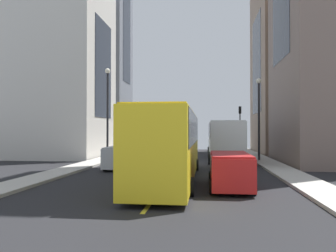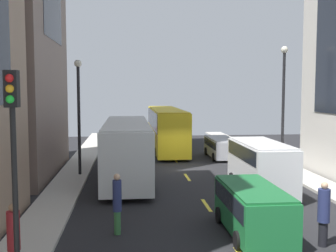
{
  "view_description": "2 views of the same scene",
  "coord_description": "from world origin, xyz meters",
  "px_view_note": "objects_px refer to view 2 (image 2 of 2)",
  "views": [
    {
      "loc": [
        -1.98,
        26.3,
        2.63
      ],
      "look_at": [
        1.03,
        -0.29,
        2.98
      ],
      "focal_mm": 35.61,
      "sensor_mm": 36.0,
      "label": 1
    },
    {
      "loc": [
        -3.5,
        -26.76,
        5.15
      ],
      "look_at": [
        -0.79,
        0.66,
        2.77
      ],
      "focal_mm": 43.66,
      "sensor_mm": 36.0,
      "label": 2
    }
  ],
  "objects_px": {
    "delivery_van_white": "(261,163)",
    "pedestrian_crossing_mid": "(117,202)",
    "city_bus_white": "(127,145)",
    "pedestrian_crossing_near": "(324,213)",
    "traffic_light_near_corner": "(13,138)",
    "car_red_0": "(133,136)",
    "pedestrian_walking_far": "(14,238)",
    "car_green_2": "(253,206)",
    "streetcar_yellow": "(166,125)",
    "car_silver_1": "(221,146)"
  },
  "relations": [
    {
      "from": "car_silver_1",
      "to": "pedestrian_crossing_mid",
      "type": "bearing_deg",
      "value": -115.01
    },
    {
      "from": "pedestrian_walking_far",
      "to": "car_red_0",
      "type": "bearing_deg",
      "value": -96.99
    },
    {
      "from": "car_green_2",
      "to": "pedestrian_crossing_near",
      "type": "xyz_separation_m",
      "value": [
        1.99,
        -1.34,
        0.11
      ]
    },
    {
      "from": "delivery_van_white",
      "to": "pedestrian_crossing_near",
      "type": "xyz_separation_m",
      "value": [
        -0.23,
        -7.13,
        -0.37
      ]
    },
    {
      "from": "pedestrian_crossing_mid",
      "to": "traffic_light_near_corner",
      "type": "relative_size",
      "value": 0.4
    },
    {
      "from": "pedestrian_walking_far",
      "to": "traffic_light_near_corner",
      "type": "relative_size",
      "value": 0.37
    },
    {
      "from": "car_green_2",
      "to": "car_silver_1",
      "type": "bearing_deg",
      "value": 80.73
    },
    {
      "from": "delivery_van_white",
      "to": "car_silver_1",
      "type": "distance_m",
      "value": 10.87
    },
    {
      "from": "car_green_2",
      "to": "pedestrian_crossing_near",
      "type": "relative_size",
      "value": 2.03
    },
    {
      "from": "streetcar_yellow",
      "to": "car_silver_1",
      "type": "relative_size",
      "value": 2.91
    },
    {
      "from": "streetcar_yellow",
      "to": "car_green_2",
      "type": "relative_size",
      "value": 3.1
    },
    {
      "from": "delivery_van_white",
      "to": "pedestrian_crossing_mid",
      "type": "xyz_separation_m",
      "value": [
        -7.05,
        -5.33,
        -0.32
      ]
    },
    {
      "from": "car_silver_1",
      "to": "pedestrian_crossing_near",
      "type": "xyz_separation_m",
      "value": [
        -0.72,
        -17.97,
        0.23
      ]
    },
    {
      "from": "car_green_2",
      "to": "pedestrian_crossing_near",
      "type": "bearing_deg",
      "value": -33.86
    },
    {
      "from": "pedestrian_crossing_mid",
      "to": "streetcar_yellow",
      "type": "bearing_deg",
      "value": 30.78
    },
    {
      "from": "streetcar_yellow",
      "to": "pedestrian_crossing_mid",
      "type": "distance_m",
      "value": 21.46
    },
    {
      "from": "car_red_0",
      "to": "pedestrian_walking_far",
      "type": "xyz_separation_m",
      "value": [
        -3.51,
        -26.87,
        0.27
      ]
    },
    {
      "from": "pedestrian_walking_far",
      "to": "streetcar_yellow",
      "type": "bearing_deg",
      "value": -104.21
    },
    {
      "from": "pedestrian_crossing_near",
      "to": "traffic_light_near_corner",
      "type": "distance_m",
      "value": 9.94
    },
    {
      "from": "traffic_light_near_corner",
      "to": "pedestrian_crossing_near",
      "type": "bearing_deg",
      "value": 14.36
    },
    {
      "from": "car_red_0",
      "to": "car_silver_1",
      "type": "height_order",
      "value": "car_red_0"
    },
    {
      "from": "pedestrian_walking_far",
      "to": "car_silver_1",
      "type": "bearing_deg",
      "value": -117.12
    },
    {
      "from": "pedestrian_crossing_near",
      "to": "car_green_2",
      "type": "bearing_deg",
      "value": -92.1
    },
    {
      "from": "streetcar_yellow",
      "to": "pedestrian_crossing_mid",
      "type": "xyz_separation_m",
      "value": [
        -3.74,
        -21.11,
        -0.93
      ]
    },
    {
      "from": "city_bus_white",
      "to": "pedestrian_crossing_near",
      "type": "height_order",
      "value": "city_bus_white"
    },
    {
      "from": "pedestrian_crossing_mid",
      "to": "pedestrian_crossing_near",
      "type": "height_order",
      "value": "pedestrian_crossing_mid"
    },
    {
      "from": "car_red_0",
      "to": "traffic_light_near_corner",
      "type": "bearing_deg",
      "value": -96.67
    },
    {
      "from": "city_bus_white",
      "to": "traffic_light_near_corner",
      "type": "height_order",
      "value": "traffic_light_near_corner"
    },
    {
      "from": "car_red_0",
      "to": "traffic_light_near_corner",
      "type": "height_order",
      "value": "traffic_light_near_corner"
    },
    {
      "from": "streetcar_yellow",
      "to": "pedestrian_walking_far",
      "type": "xyz_separation_m",
      "value": [
        -6.41,
        -24.51,
        -0.92
      ]
    },
    {
      "from": "streetcar_yellow",
      "to": "car_silver_1",
      "type": "xyz_separation_m",
      "value": [
        3.81,
        -4.93,
        -1.21
      ]
    },
    {
      "from": "car_silver_1",
      "to": "traffic_light_near_corner",
      "type": "relative_size",
      "value": 0.85
    },
    {
      "from": "streetcar_yellow",
      "to": "delivery_van_white",
      "type": "height_order",
      "value": "streetcar_yellow"
    },
    {
      "from": "car_red_0",
      "to": "pedestrian_crossing_near",
      "type": "xyz_separation_m",
      "value": [
        5.99,
        -25.27,
        0.2
      ]
    },
    {
      "from": "pedestrian_walking_far",
      "to": "traffic_light_near_corner",
      "type": "xyz_separation_m",
      "value": [
        0.28,
        -0.76,
        2.79
      ]
    },
    {
      "from": "delivery_van_white",
      "to": "traffic_light_near_corner",
      "type": "height_order",
      "value": "traffic_light_near_corner"
    },
    {
      "from": "streetcar_yellow",
      "to": "pedestrian_walking_far",
      "type": "height_order",
      "value": "streetcar_yellow"
    },
    {
      "from": "car_green_2",
      "to": "traffic_light_near_corner",
      "type": "xyz_separation_m",
      "value": [
        -7.22,
        -3.7,
        2.97
      ]
    },
    {
      "from": "pedestrian_crossing_near",
      "to": "traffic_light_near_corner",
      "type": "relative_size",
      "value": 0.39
    },
    {
      "from": "pedestrian_crossing_near",
      "to": "pedestrian_walking_far",
      "type": "distance_m",
      "value": 9.63
    },
    {
      "from": "car_green_2",
      "to": "pedestrian_walking_far",
      "type": "relative_size",
      "value": 2.19
    },
    {
      "from": "car_silver_1",
      "to": "car_green_2",
      "type": "distance_m",
      "value": 16.86
    },
    {
      "from": "pedestrian_crossing_mid",
      "to": "pedestrian_walking_far",
      "type": "bearing_deg",
      "value": -177.35
    },
    {
      "from": "pedestrian_crossing_mid",
      "to": "car_red_0",
      "type": "bearing_deg",
      "value": 38.78
    },
    {
      "from": "streetcar_yellow",
      "to": "traffic_light_near_corner",
      "type": "height_order",
      "value": "traffic_light_near_corner"
    },
    {
      "from": "car_red_0",
      "to": "pedestrian_crossing_near",
      "type": "bearing_deg",
      "value": -76.67
    },
    {
      "from": "city_bus_white",
      "to": "pedestrian_crossing_mid",
      "type": "height_order",
      "value": "city_bus_white"
    },
    {
      "from": "streetcar_yellow",
      "to": "car_green_2",
      "type": "distance_m",
      "value": 21.63
    },
    {
      "from": "car_silver_1",
      "to": "pedestrian_crossing_near",
      "type": "distance_m",
      "value": 17.99
    },
    {
      "from": "car_green_2",
      "to": "traffic_light_near_corner",
      "type": "relative_size",
      "value": 0.8
    }
  ]
}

